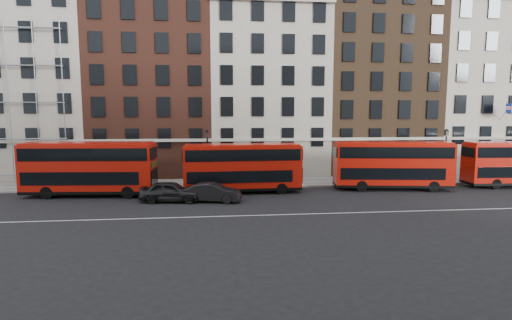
{
  "coord_description": "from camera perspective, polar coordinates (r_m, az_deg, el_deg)",
  "views": [
    {
      "loc": [
        -6.23,
        -28.6,
        7.03
      ],
      "look_at": [
        -2.63,
        5.0,
        3.0
      ],
      "focal_mm": 28.0,
      "sensor_mm": 36.0,
      "label": 1
    }
  ],
  "objects": [
    {
      "name": "bus_b",
      "position": [
        34.93,
        -1.99,
        -0.98
      ],
      "size": [
        10.29,
        2.73,
        4.3
      ],
      "rotation": [
        0.0,
        0.0,
        0.02
      ],
      "color": "#BC1409",
      "rests_on": "ground"
    },
    {
      "name": "bus_c",
      "position": [
        38.42,
        18.85,
        -0.55
      ],
      "size": [
        10.69,
        3.92,
        4.39
      ],
      "rotation": [
        0.0,
        0.0,
        -0.14
      ],
      "color": "#BC1409",
      "rests_on": "ground"
    },
    {
      "name": "kerb",
      "position": [
        37.78,
        3.49,
        -3.81
      ],
      "size": [
        80.0,
        0.3,
        0.16
      ],
      "primitive_type": "cube",
      "color": "gray",
      "rests_on": "ground"
    },
    {
      "name": "bus_a",
      "position": [
        36.37,
        -22.78,
        -0.98
      ],
      "size": [
        11.02,
        3.48,
        4.56
      ],
      "rotation": [
        0.0,
        0.0,
        -0.08
      ],
      "color": "#BC1409",
      "rests_on": "ground"
    },
    {
      "name": "pavement",
      "position": [
        40.2,
        2.9,
        -3.17
      ],
      "size": [
        80.0,
        5.0,
        0.15
      ],
      "primitive_type": "cube",
      "color": "gray",
      "rests_on": "ground"
    },
    {
      "name": "car_front",
      "position": [
        31.83,
        -6.27,
        -4.62
      ],
      "size": [
        4.79,
        2.51,
        1.5
      ],
      "primitive_type": "imported",
      "rotation": [
        0.0,
        0.0,
        1.36
      ],
      "color": "black",
      "rests_on": "ground"
    },
    {
      "name": "ground",
      "position": [
        30.11,
        6.05,
        -6.74
      ],
      "size": [
        120.0,
        120.0,
        0.0
      ],
      "primitive_type": "plane",
      "color": "black",
      "rests_on": "ground"
    },
    {
      "name": "iron_railings",
      "position": [
        42.26,
        2.44,
        -1.89
      ],
      "size": [
        6.6,
        0.06,
        1.0
      ],
      "primitive_type": null,
      "color": "black",
      "rests_on": "pavement"
    },
    {
      "name": "lamp_post_right",
      "position": [
        44.27,
        25.45,
        1.02
      ],
      "size": [
        0.44,
        0.44,
        5.33
      ],
      "color": "black",
      "rests_on": "pavement"
    },
    {
      "name": "building_terrace",
      "position": [
        46.97,
        1.17,
        10.72
      ],
      "size": [
        64.0,
        11.95,
        22.0
      ],
      "color": "#AEA496",
      "rests_on": "ground"
    },
    {
      "name": "car_rear",
      "position": [
        32.38,
        -12.09,
        -4.41
      ],
      "size": [
        4.99,
        2.44,
        1.64
      ],
      "primitive_type": "imported",
      "rotation": [
        0.0,
        0.0,
        1.46
      ],
      "color": "black",
      "rests_on": "ground"
    },
    {
      "name": "road_centre_line",
      "position": [
        28.21,
        6.91,
        -7.67
      ],
      "size": [
        70.0,
        0.12,
        0.01
      ],
      "primitive_type": "cube",
      "color": "white",
      "rests_on": "ground"
    },
    {
      "name": "lamp_post_left",
      "position": [
        37.78,
        -6.95,
        0.75
      ],
      "size": [
        0.44,
        0.44,
        5.33
      ],
      "color": "black",
      "rests_on": "pavement"
    }
  ]
}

